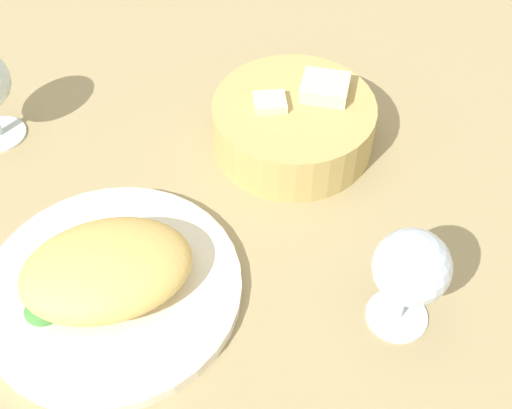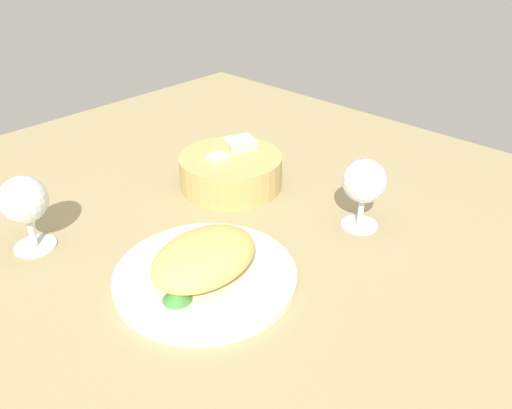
% 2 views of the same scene
% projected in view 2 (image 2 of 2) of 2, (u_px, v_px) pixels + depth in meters
% --- Properties ---
extents(ground_plane, '(1.40, 1.40, 0.02)m').
position_uv_depth(ground_plane, '(206.00, 259.00, 0.80)').
color(ground_plane, tan).
extents(plate, '(0.26, 0.26, 0.01)m').
position_uv_depth(plate, '(205.00, 276.00, 0.74)').
color(plate, white).
rests_on(plate, ground_plane).
extents(omelette, '(0.18, 0.13, 0.05)m').
position_uv_depth(omelette, '(204.00, 257.00, 0.72)').
color(omelette, '#DFB75F').
rests_on(omelette, plate).
extents(lettuce_garnish, '(0.04, 0.04, 0.02)m').
position_uv_depth(lettuce_garnish, '(177.00, 295.00, 0.68)').
color(lettuce_garnish, '#41873C').
rests_on(lettuce_garnish, plate).
extents(bread_basket, '(0.19, 0.19, 0.08)m').
position_uv_depth(bread_basket, '(231.00, 170.00, 0.98)').
color(bread_basket, tan).
rests_on(bread_basket, ground_plane).
extents(wine_glass_near, '(0.07, 0.07, 0.12)m').
position_uv_depth(wine_glass_near, '(364.00, 184.00, 0.83)').
color(wine_glass_near, silver).
rests_on(wine_glass_near, ground_plane).
extents(wine_glass_far, '(0.07, 0.07, 0.12)m').
position_uv_depth(wine_glass_far, '(24.00, 203.00, 0.78)').
color(wine_glass_far, silver).
rests_on(wine_glass_far, ground_plane).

